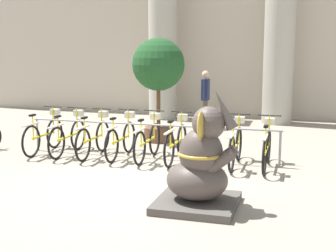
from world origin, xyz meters
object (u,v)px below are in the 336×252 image
Objects in this scene: bicycle_5 at (176,142)px; bicycle_8 at (267,148)px; bicycle_0 at (44,134)px; bicycle_7 at (236,146)px; bicycle_4 at (148,140)px; person_pedestrian at (205,94)px; bicycle_3 at (121,139)px; bicycle_2 at (94,138)px; bicycle_6 at (205,144)px; potted_tree at (158,70)px; bicycle_1 at (68,136)px; elephant_statue at (200,167)px.

bicycle_5 is 1.00× the size of bicycle_8.
bicycle_7 is (4.42, 0.00, 0.00)m from bicycle_0.
bicycle_0 and bicycle_4 have the same top height.
bicycle_8 is 1.02× the size of person_pedestrian.
bicycle_2 is at bearing -174.12° from bicycle_3.
bicycle_6 and bicycle_7 have the same top height.
bicycle_5 is (1.90, 0.03, 0.00)m from bicycle_2.
bicycle_4 and bicycle_7 have the same top height.
potted_tree reaches higher than bicycle_4.
bicycle_1 is (0.63, -0.02, 0.00)m from bicycle_0.
bicycle_6 is 2.71m from elephant_statue.
bicycle_3 is 1.26m from bicycle_5.
bicycle_1 and bicycle_8 have the same top height.
bicycle_5 is at bearing -62.93° from potted_tree.
bicycle_4 is 1.90m from bicycle_7.
bicycle_7 is (1.26, -0.01, 0.00)m from bicycle_5.
bicycle_2 is at bearing -179.54° from bicycle_7.
bicycle_0 is 4.42m from bicycle_7.
bicycle_7 is at bearing 176.85° from bicycle_8.
elephant_statue is 7.05m from person_pedestrian.
potted_tree is at bearing 42.79° from bicycle_0.
bicycle_2 is 1.00× the size of bicycle_8.
bicycle_4 and bicycle_8 have the same top height.
person_pedestrian reaches higher than bicycle_7.
bicycle_0 is 3.79m from bicycle_6.
bicycle_4 is 0.66× the size of potted_tree.
elephant_statue is (2.37, -2.70, 0.20)m from bicycle_3.
person_pedestrian is at bearing 84.95° from bicycle_4.
bicycle_6 is 2.93m from potted_tree.
bicycle_1 and bicycle_4 have the same top height.
potted_tree is at bearing -108.45° from person_pedestrian.
bicycle_8 is at bearing -0.37° from bicycle_0.
bicycle_6 is 1.02× the size of person_pedestrian.
elephant_statue is at bearing -65.48° from potted_tree.
bicycle_4 is at bearing 179.75° from bicycle_7.
bicycle_7 is (2.53, -0.04, 0.00)m from bicycle_3.
elephant_statue reaches higher than bicycle_6.
person_pedestrian is (2.27, 4.27, 0.61)m from bicycle_1.
potted_tree is at bearing 145.21° from bicycle_8.
bicycle_2 is 3.16m from bicycle_7.
bicycle_5 is 1.90m from bicycle_8.
bicycle_4 is at bearing 179.83° from bicycle_5.
person_pedestrian is 0.65× the size of potted_tree.
bicycle_6 is at bearing 0.08° from bicycle_0.
elephant_statue is at bearing -67.45° from bicycle_5.
bicycle_6 is at bearing 179.75° from bicycle_7.
bicycle_0 is at bearing -179.97° from bicycle_7.
person_pedestrian is at bearing 109.70° from bicycle_7.
elephant_statue is (1.74, -2.67, 0.20)m from bicycle_4.
potted_tree is (2.15, 1.99, 1.40)m from bicycle_0.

